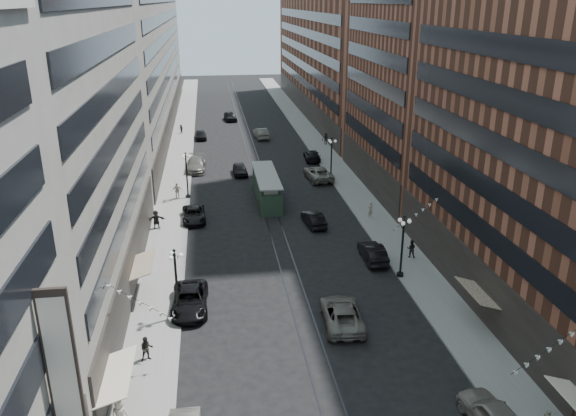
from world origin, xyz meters
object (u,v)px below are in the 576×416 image
car_10 (373,253)px  pedestrian_7 (411,249)px  lamppost_se_mid (331,157)px  pedestrian_1 (120,414)px  pedestrian_2 (147,349)px  pedestrian_6 (177,191)px  streetcar (266,188)px  car_14 (261,133)px  car_2 (190,300)px  car_11 (318,173)px  pedestrian_extra_1 (181,129)px  car_9 (201,135)px  car_13 (240,169)px  car_8 (196,164)px  car_extra_1 (314,219)px  pedestrian_8 (370,209)px  lamppost_sw_far (176,281)px  lamppost_se_far (402,244)px  car_7 (194,215)px  car_extra_2 (230,116)px  car_extra_0 (342,314)px  car_12 (312,155)px  pedestrian_9 (326,139)px  lamppost_sw_mid (187,174)px  pedestrian_5 (156,219)px

car_10 → pedestrian_7: 3.58m
lamppost_se_mid → pedestrian_1: bearing=-116.0°
pedestrian_1 → pedestrian_2: 6.23m
pedestrian_6 → pedestrian_7: size_ratio=1.13×
streetcar → car_14: (2.35, 31.15, -0.59)m
car_2 → pedestrian_2: bearing=-111.4°
car_14 → car_11: bearing=95.9°
car_10 → pedestrian_7: (3.58, -0.07, 0.18)m
pedestrian_extra_1 → car_11: bearing=-4.9°
car_9 → pedestrian_6: 30.39m
car_13 → streetcar: bearing=-78.9°
car_8 → pedestrian_6: bearing=-97.6°
car_8 → car_extra_1: 25.31m
pedestrian_1 → pedestrian_extra_1: pedestrian_1 is taller
car_2 → pedestrian_8: size_ratio=3.40×
car_8 → car_10: 35.06m
lamppost_sw_far → lamppost_se_far: bearing=12.3°
streetcar → lamppost_sw_far: bearing=-110.0°
car_10 → car_14: car_14 is taller
car_7 → pedestrian_extra_1: size_ratio=3.37×
pedestrian_7 → pedestrian_8: (-0.92, 10.33, 0.02)m
car_11 → car_extra_2: bearing=-81.9°
pedestrian_2 → pedestrian_7: pedestrian_2 is taller
car_extra_1 → car_extra_2: car_extra_2 is taller
car_9 → car_11: bearing=-61.9°
car_14 → car_extra_0: bearing=84.0°
car_8 → car_9: (0.57, 18.56, -0.14)m
lamppost_se_far → car_12: 37.53m
car_13 → pedestrian_9: size_ratio=2.34×
car_8 → pedestrian_8: pedestrian_8 is taller
car_12 → car_extra_2: (-10.60, 30.47, 0.11)m
car_2 → car_extra_2: bearing=86.1°
car_14 → lamppost_sw_mid: bearing=62.3°
car_8 → pedestrian_extra_1: size_ratio=4.04×
lamppost_se_mid → pedestrian_extra_1: bearing=124.7°
pedestrian_2 → pedestrian_6: size_ratio=0.90×
car_2 → pedestrian_8: pedestrian_8 is taller
pedestrian_9 → car_extra_0: 53.33m
lamppost_sw_far → car_extra_2: size_ratio=1.08×
car_2 → car_8: (0.00, 37.41, 0.08)m
car_2 → pedestrian_7: 20.74m
car_9 → pedestrian_8: bearing=-68.6°
lamppost_sw_mid → car_2: lamppost_sw_mid is taller
car_7 → car_extra_2: size_ratio=1.00×
pedestrian_2 → car_14: bearing=65.2°
lamppost_sw_mid → streetcar: bearing=-10.9°
car_12 → car_13: size_ratio=1.16×
streetcar → car_2: (-8.40, -24.02, -0.66)m
lamppost_sw_mid → car_11: size_ratio=0.89×
pedestrian_5 → pedestrian_extra_1: bearing=81.1°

